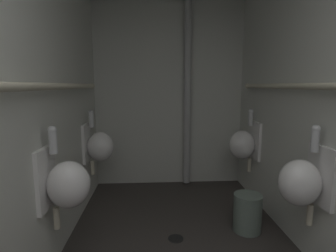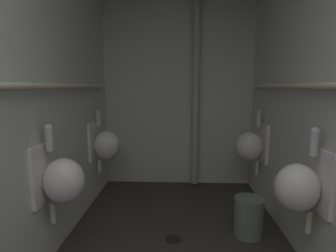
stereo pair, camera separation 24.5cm
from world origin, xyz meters
TOP-DOWN VIEW (x-y plane):
  - wall_left at (-1.03, 1.80)m, footprint 0.06×3.71m
  - wall_right at (1.03, 1.80)m, footprint 0.06×3.71m
  - wall_back at (0.00, 3.62)m, footprint 2.12×0.06m
  - urinal_left_mid at (-0.85, 1.83)m, footprint 0.32×0.30m
  - urinal_left_far at (-0.85, 2.99)m, footprint 0.32×0.30m
  - urinal_right_mid at (0.85, 1.77)m, footprint 0.32×0.30m
  - urinal_right_far at (0.85, 3.00)m, footprint 0.32×0.30m
  - supply_pipe_left at (-0.94, 1.78)m, footprint 0.06×2.89m
  - supply_pipe_right at (0.94, 1.76)m, footprint 0.06×2.93m
  - standpipe_back_wall at (0.24, 3.51)m, footprint 0.09×0.09m
  - floor_drain at (-0.03, 2.19)m, footprint 0.14×0.14m
  - waste_bin at (0.66, 2.29)m, footprint 0.26×0.26m

SIDE VIEW (x-z plane):
  - floor_drain at x=-0.03m, z-range 0.00..0.01m
  - waste_bin at x=0.66m, z-range 0.00..0.36m
  - urinal_left_mid at x=-0.85m, z-range 0.31..1.06m
  - urinal_left_far at x=-0.85m, z-range 0.31..1.06m
  - urinal_right_mid at x=0.85m, z-range 0.31..1.06m
  - urinal_right_far at x=0.85m, z-range 0.31..1.06m
  - wall_left at x=-1.03m, z-range 0.00..2.51m
  - wall_right at x=1.03m, z-range 0.00..2.51m
  - wall_back at x=0.00m, z-range 0.00..2.51m
  - standpipe_back_wall at x=0.24m, z-range 0.02..2.48m
  - supply_pipe_left at x=-0.94m, z-range 1.33..1.40m
  - supply_pipe_right at x=0.94m, z-range 1.33..1.40m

